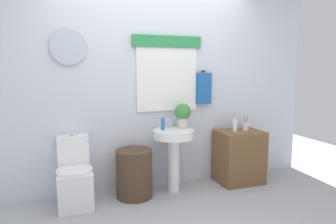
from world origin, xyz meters
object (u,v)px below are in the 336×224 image
object	(u,v)px
toilet	(75,179)
laundry_hamper	(134,173)
pedestal_sink	(174,146)
toothbrush_cup	(246,126)
soap_bottle	(163,124)
potted_plant	(183,114)
lotion_bottle	(235,126)
wooden_cabinet	(239,157)

from	to	relation	value
toilet	laundry_hamper	world-z (taller)	toilet
pedestal_sink	toothbrush_cup	size ratio (longest dim) A/B	4.14
soap_bottle	potted_plant	distance (m)	0.28
soap_bottle	lotion_bottle	distance (m)	0.95
toilet	lotion_bottle	distance (m)	2.04
pedestal_sink	soap_bottle	xyz separation A→B (m)	(-0.12, 0.05, 0.27)
soap_bottle	toothbrush_cup	size ratio (longest dim) A/B	0.80
lotion_bottle	pedestal_sink	bearing A→B (deg)	177.22
laundry_hamper	soap_bottle	distance (m)	0.67
wooden_cabinet	toothbrush_cup	bearing A→B (deg)	11.12
pedestal_sink	potted_plant	size ratio (longest dim) A/B	2.49
wooden_cabinet	potted_plant	world-z (taller)	potted_plant
pedestal_sink	wooden_cabinet	bearing A→B (deg)	0.00
wooden_cabinet	soap_bottle	size ratio (longest dim) A/B	4.65
wooden_cabinet	potted_plant	bearing A→B (deg)	175.63
soap_bottle	lotion_bottle	world-z (taller)	soap_bottle
wooden_cabinet	lotion_bottle	world-z (taller)	lotion_bottle
pedestal_sink	lotion_bottle	world-z (taller)	lotion_bottle
potted_plant	laundry_hamper	bearing A→B (deg)	-174.55
soap_bottle	potted_plant	xyz separation A→B (m)	(0.26, 0.01, 0.10)
soap_bottle	toothbrush_cup	distance (m)	1.15
toilet	pedestal_sink	world-z (taller)	pedestal_sink
laundry_hamper	potted_plant	distance (m)	0.92
toothbrush_cup	pedestal_sink	bearing A→B (deg)	-178.89
laundry_hamper	wooden_cabinet	distance (m)	1.42
wooden_cabinet	lotion_bottle	size ratio (longest dim) A/B	4.16
laundry_hamper	pedestal_sink	bearing A→B (deg)	0.00
wooden_cabinet	potted_plant	distance (m)	0.99
wooden_cabinet	soap_bottle	distance (m)	1.16
laundry_hamper	potted_plant	world-z (taller)	potted_plant
soap_bottle	pedestal_sink	bearing A→B (deg)	-22.62
laundry_hamper	potted_plant	size ratio (longest dim) A/B	1.83
toilet	soap_bottle	xyz separation A→B (m)	(1.03, 0.02, 0.55)
toilet	lotion_bottle	world-z (taller)	lotion_bottle
potted_plant	pedestal_sink	bearing A→B (deg)	-156.80
wooden_cabinet	toothbrush_cup	distance (m)	0.41
toilet	wooden_cabinet	distance (m)	2.08
soap_bottle	lotion_bottle	bearing A→B (deg)	-5.44
lotion_bottle	toilet	bearing A→B (deg)	177.84
pedestal_sink	laundry_hamper	bearing A→B (deg)	180.00
pedestal_sink	wooden_cabinet	xyz separation A→B (m)	(0.93, 0.00, -0.23)
pedestal_sink	soap_bottle	size ratio (longest dim) A/B	5.16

